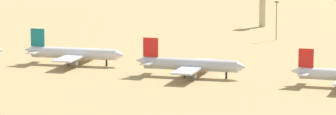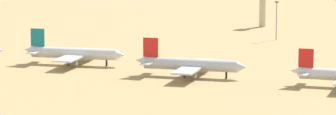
# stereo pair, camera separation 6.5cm
# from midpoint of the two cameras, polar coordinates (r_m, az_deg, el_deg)

# --- Properties ---
(ground) EXTENTS (4000.00, 4000.00, 0.00)m
(ground) POSITION_cam_midpoint_polar(r_m,az_deg,el_deg) (327.02, 1.10, -1.39)
(ground) COLOR tan
(parked_jet_teal_2) EXTENTS (39.90, 33.96, 13.20)m
(parked_jet_teal_2) POSITION_cam_midpoint_polar(r_m,az_deg,el_deg) (361.84, -5.62, 0.25)
(parked_jet_teal_2) COLOR silver
(parked_jet_teal_2) RESTS_ON ground
(parked_jet_red_3) EXTENTS (39.94, 33.88, 13.20)m
(parked_jet_red_3) POSITION_cam_midpoint_polar(r_m,az_deg,el_deg) (334.02, 1.28, -0.42)
(parked_jet_red_3) COLOR silver
(parked_jet_red_3) RESTS_ON ground
(control_tower) EXTENTS (5.20, 5.20, 20.10)m
(control_tower) POSITION_cam_midpoint_polar(r_m,az_deg,el_deg) (478.50, 5.60, 3.26)
(control_tower) COLOR #C6B793
(control_tower) RESTS_ON ground
(light_pole_west) EXTENTS (1.80, 0.50, 17.21)m
(light_pole_west) POSITION_cam_midpoint_polar(r_m,az_deg,el_deg) (430.64, 6.41, 2.33)
(light_pole_west) COLOR #59595E
(light_pole_west) RESTS_ON ground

